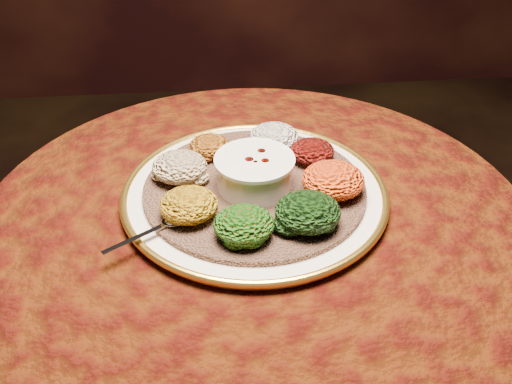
{
  "coord_description": "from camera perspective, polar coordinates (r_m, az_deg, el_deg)",
  "views": [
    {
      "loc": [
        -0.07,
        -0.78,
        1.34
      ],
      "look_at": [
        0.0,
        0.02,
        0.76
      ],
      "focal_mm": 40.0,
      "sensor_mm": 36.0,
      "label": 1
    }
  ],
  "objects": [
    {
      "name": "table",
      "position": [
        1.11,
        -0.11,
        -9.14
      ],
      "size": [
        0.96,
        0.96,
        0.73
      ],
      "color": "black",
      "rests_on": "ground"
    },
    {
      "name": "platter",
      "position": [
        1.01,
        -0.14,
        -0.14
      ],
      "size": [
        0.49,
        0.49,
        0.02
      ],
      "rotation": [
        0.0,
        0.0,
        -0.11
      ],
      "color": "white",
      "rests_on": "table"
    },
    {
      "name": "injera",
      "position": [
        1.0,
        -0.14,
        0.36
      ],
      "size": [
        0.48,
        0.48,
        0.01
      ],
      "primitive_type": "cylinder",
      "rotation": [
        0.0,
        0.0,
        -0.26
      ],
      "color": "#8B5D45",
      "rests_on": "platter"
    },
    {
      "name": "stew_bowl",
      "position": [
        0.98,
        -0.14,
        2.18
      ],
      "size": [
        0.14,
        0.14,
        0.06
      ],
      "color": "silver",
      "rests_on": "injera"
    },
    {
      "name": "spoon",
      "position": [
        0.92,
        -8.81,
        -3.11
      ],
      "size": [
        0.13,
        0.09,
        0.01
      ],
      "rotation": [
        0.0,
        0.0,
        -2.57
      ],
      "color": "silver",
      "rests_on": "injera"
    },
    {
      "name": "portion_ayib",
      "position": [
        1.1,
        1.79,
        5.51
      ],
      "size": [
        0.1,
        0.09,
        0.05
      ],
      "primitive_type": "ellipsoid",
      "color": "silver",
      "rests_on": "injera"
    },
    {
      "name": "portion_kitfo",
      "position": [
        1.06,
        5.63,
        4.07
      ],
      "size": [
        0.08,
        0.08,
        0.04
      ],
      "primitive_type": "ellipsoid",
      "color": "black",
      "rests_on": "injera"
    },
    {
      "name": "portion_tikil",
      "position": [
        0.98,
        7.72,
        1.2
      ],
      "size": [
        0.11,
        0.1,
        0.05
      ],
      "primitive_type": "ellipsoid",
      "color": "#B2730E",
      "rests_on": "injera"
    },
    {
      "name": "portion_gomen",
      "position": [
        0.9,
        5.2,
        -1.99
      ],
      "size": [
        0.11,
        0.1,
        0.05
      ],
      "primitive_type": "ellipsoid",
      "color": "black",
      "rests_on": "injera"
    },
    {
      "name": "portion_mixveg",
      "position": [
        0.88,
        -1.22,
        -3.27
      ],
      "size": [
        0.1,
        0.09,
        0.05
      ],
      "primitive_type": "ellipsoid",
      "color": "#962609",
      "rests_on": "injera"
    },
    {
      "name": "portion_kik",
      "position": [
        0.92,
        -6.72,
        -1.28
      ],
      "size": [
        0.1,
        0.09,
        0.05
      ],
      "primitive_type": "ellipsoid",
      "color": "#BB8C10",
      "rests_on": "injera"
    },
    {
      "name": "portion_timatim",
      "position": [
        1.02,
        -7.64,
        2.52
      ],
      "size": [
        0.1,
        0.09,
        0.05
      ],
      "primitive_type": "ellipsoid",
      "color": "maroon",
      "rests_on": "injera"
    },
    {
      "name": "portion_shiro",
      "position": [
        1.08,
        -4.68,
        4.62
      ],
      "size": [
        0.08,
        0.07,
        0.04
      ],
      "primitive_type": "ellipsoid",
      "color": "#8A4A10",
      "rests_on": "injera"
    }
  ]
}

